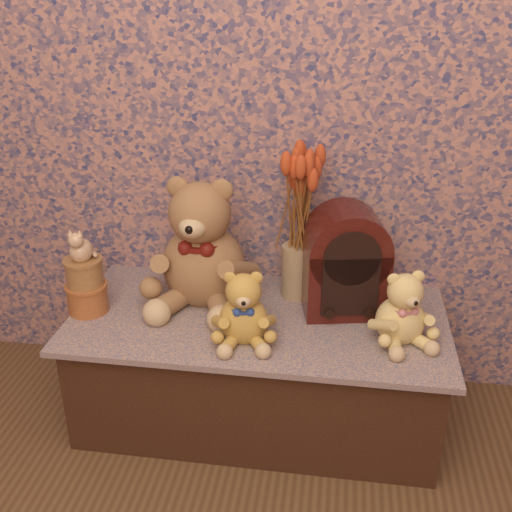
{
  "coord_description": "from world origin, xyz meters",
  "views": [
    {
      "loc": [
        0.24,
        -0.48,
        1.42
      ],
      "look_at": [
        0.0,
        1.16,
        0.64
      ],
      "focal_mm": 42.41,
      "sensor_mm": 36.0,
      "label": 1
    }
  ],
  "objects": [
    {
      "name": "dried_stalks",
      "position": [
        0.11,
        1.37,
        0.79
      ],
      "size": [
        0.26,
        0.26,
        0.42
      ],
      "primitive_type": null,
      "rotation": [
        0.0,
        0.0,
        0.2
      ],
      "color": "#C84720",
      "rests_on": "ceramic_vase"
    },
    {
      "name": "cathedral_radio",
      "position": [
        0.27,
        1.3,
        0.58
      ],
      "size": [
        0.29,
        0.24,
        0.36
      ],
      "primitive_type": null,
      "rotation": [
        0.0,
        0.0,
        0.2
      ],
      "color": "#3A110A",
      "rests_on": "display_shelf"
    },
    {
      "name": "cat_figurine",
      "position": [
        -0.56,
        1.16,
        0.64
      ],
      "size": [
        0.09,
        0.1,
        0.12
      ],
      "primitive_type": null,
      "rotation": [
        0.0,
        0.0,
        0.03
      ],
      "color": "silver",
      "rests_on": "biscuit_tin_upper"
    },
    {
      "name": "teddy_medium",
      "position": [
        -0.02,
        1.07,
        0.52
      ],
      "size": [
        0.23,
        0.26,
        0.25
      ],
      "primitive_type": null,
      "rotation": [
        0.0,
        0.0,
        0.17
      ],
      "color": "#B98434",
      "rests_on": "display_shelf"
    },
    {
      "name": "biscuit_tin_upper",
      "position": [
        -0.56,
        1.16,
        0.54
      ],
      "size": [
        0.15,
        0.15,
        0.09
      ],
      "primitive_type": "cylinder",
      "rotation": [
        0.0,
        0.0,
        0.35
      ],
      "color": "tan",
      "rests_on": "biscuit_tin_lower"
    },
    {
      "name": "teddy_large",
      "position": [
        -0.2,
        1.31,
        0.63
      ],
      "size": [
        0.39,
        0.46,
        0.47
      ],
      "primitive_type": null,
      "rotation": [
        0.0,
        0.0,
        -0.05
      ],
      "color": "#8D5E36",
      "rests_on": "display_shelf"
    },
    {
      "name": "ceramic_vase",
      "position": [
        0.11,
        1.37,
        0.49
      ],
      "size": [
        0.15,
        0.15,
        0.19
      ],
      "primitive_type": "cylinder",
      "rotation": [
        0.0,
        0.0,
        0.39
      ],
      "color": "tan",
      "rests_on": "display_shelf"
    },
    {
      "name": "display_shelf",
      "position": [
        0.0,
        1.21,
        0.2
      ],
      "size": [
        1.22,
        0.6,
        0.4
      ],
      "primitive_type": "cube",
      "color": "#3C4E7B",
      "rests_on": "ground"
    },
    {
      "name": "biscuit_tin_lower",
      "position": [
        -0.56,
        1.16,
        0.44
      ],
      "size": [
        0.15,
        0.15,
        0.1
      ],
      "primitive_type": "cylinder",
      "rotation": [
        0.0,
        0.0,
        0.14
      ],
      "color": "gold",
      "rests_on": "display_shelf"
    },
    {
      "name": "teddy_small",
      "position": [
        0.44,
        1.14,
        0.52
      ],
      "size": [
        0.27,
        0.29,
        0.25
      ],
      "primitive_type": null,
      "rotation": [
        0.0,
        0.0,
        0.4
      ],
      "color": "#E1C76B",
      "rests_on": "display_shelf"
    }
  ]
}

